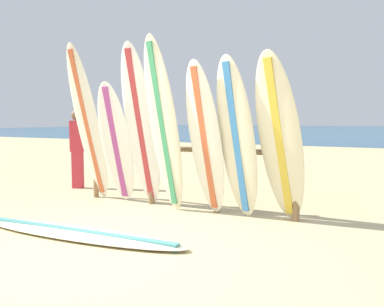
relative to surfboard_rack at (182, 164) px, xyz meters
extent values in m
plane|color=#CCB784|center=(0.33, -2.25, -0.67)|extent=(120.00, 120.00, 0.00)
cylinder|color=olive|center=(-1.72, 0.00, -0.15)|extent=(0.09, 0.09, 1.04)
cylinder|color=olive|center=(-0.57, 0.00, -0.15)|extent=(0.09, 0.09, 1.04)
cylinder|color=olive|center=(0.57, 0.00, -0.15)|extent=(0.09, 0.09, 1.04)
cylinder|color=olive|center=(1.72, 0.00, -0.15)|extent=(0.09, 0.09, 1.04)
cylinder|color=olive|center=(0.00, 0.00, 0.22)|extent=(3.55, 0.08, 0.08)
ellipsoid|color=white|center=(-1.58, -0.31, 0.59)|extent=(0.47, 0.80, 2.52)
cube|color=#CC5933|center=(-1.58, -0.31, 0.59)|extent=(0.09, 0.75, 2.32)
ellipsoid|color=white|center=(-1.04, -0.27, 0.28)|extent=(0.64, 0.82, 1.91)
cube|color=#A53F8C|center=(-1.04, -0.27, 0.28)|extent=(0.23, 0.69, 1.76)
ellipsoid|color=white|center=(-0.55, -0.29, 0.55)|extent=(0.56, 0.80, 2.44)
cube|color=#B73338|center=(-0.55, -0.29, 0.55)|extent=(0.15, 0.72, 2.25)
ellipsoid|color=beige|center=(-0.05, -0.44, 0.57)|extent=(0.62, 0.70, 2.49)
cube|color=#388C59|center=(-0.05, -0.44, 0.57)|extent=(0.19, 0.59, 2.29)
ellipsoid|color=white|center=(0.57, -0.36, 0.39)|extent=(0.55, 0.71, 2.11)
cube|color=#CC5933|center=(0.57, -0.36, 0.39)|extent=(0.14, 0.64, 1.95)
ellipsoid|color=beige|center=(1.02, -0.35, 0.40)|extent=(0.62, 0.73, 2.14)
cube|color=#3372B2|center=(1.02, -0.35, 0.40)|extent=(0.19, 0.63, 1.98)
ellipsoid|color=beige|center=(1.58, -0.31, 0.40)|extent=(0.69, 0.94, 2.15)
cube|color=gold|center=(1.58, -0.31, 0.40)|extent=(0.22, 0.82, 1.98)
ellipsoid|color=beige|center=(-0.31, -1.88, -0.64)|extent=(2.85, 0.71, 0.07)
cube|color=teal|center=(-0.31, -1.88, -0.64)|extent=(2.60, 0.27, 0.08)
cube|color=#D8333F|center=(-2.69, 0.55, -0.31)|extent=(0.24, 0.20, 0.72)
cube|color=#D8333F|center=(-2.69, 0.55, 0.35)|extent=(0.29, 0.24, 0.60)
sphere|color=brown|center=(-2.69, 0.55, 0.75)|extent=(0.21, 0.21, 0.21)
camera|label=1|loc=(3.00, -5.19, 0.65)|focal=37.43mm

